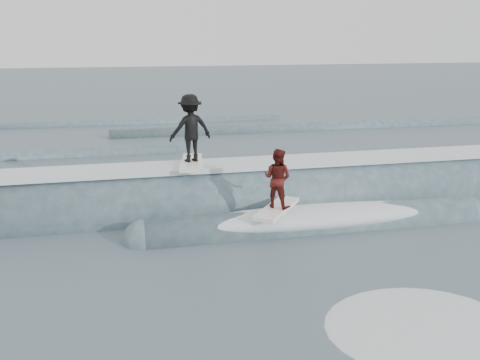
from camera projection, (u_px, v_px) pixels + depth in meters
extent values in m
plane|color=#425761|center=(294.00, 298.00, 10.41)|extent=(160.00, 160.00, 0.00)
cylinder|color=#344D58|center=(233.00, 207.00, 15.88)|extent=(19.98, 2.46, 2.46)
cylinder|color=#344D58|center=(316.00, 228.00, 14.20)|extent=(9.00, 1.12, 1.12)
sphere|color=#344D58|center=(145.00, 241.00, 13.24)|extent=(1.12, 1.12, 1.12)
sphere|color=#344D58|center=(466.00, 215.00, 15.15)|extent=(1.12, 1.12, 1.12)
cube|color=white|center=(232.00, 165.00, 15.54)|extent=(18.00, 1.30, 0.14)
ellipsoid|color=white|center=(316.00, 217.00, 14.12)|extent=(7.60, 1.30, 0.60)
cube|color=white|center=(191.00, 163.00, 15.25)|extent=(0.91, 2.07, 0.10)
imported|color=black|center=(190.00, 128.00, 14.99)|extent=(1.36, 0.98, 1.89)
cube|color=white|center=(277.00, 209.00, 13.80)|extent=(1.65, 1.92, 0.10)
imported|color=#49110D|center=(277.00, 178.00, 13.59)|extent=(0.94, 0.93, 1.53)
ellipsoid|color=white|center=(422.00, 327.00, 9.36)|extent=(4.17, 2.84, 0.10)
cylinder|color=#344D58|center=(318.00, 129.00, 28.91)|extent=(22.00, 0.80, 0.80)
cylinder|color=#344D58|center=(91.00, 126.00, 30.11)|extent=(22.00, 0.60, 0.60)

